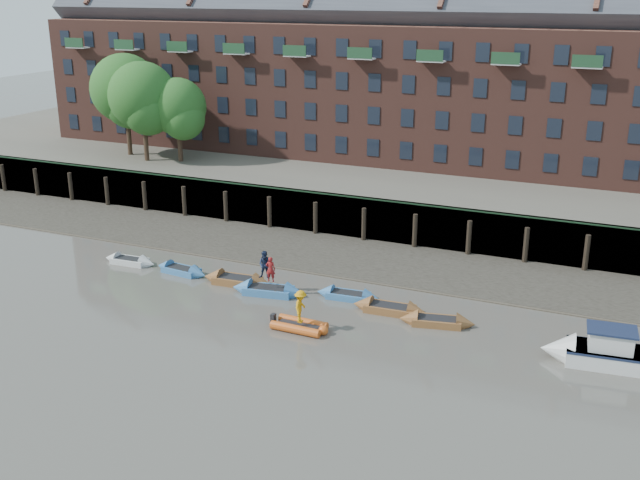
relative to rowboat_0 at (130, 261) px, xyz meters
The scene contains 19 objects.
ground 18.57m from the rowboat_0, 34.84° to the right, with size 220.00×220.00×0.00m, color #59554D.
foreshore 16.94m from the rowboat_0, 25.87° to the left, with size 110.00×8.00×0.50m, color #3D382F.
mud_band 15.76m from the rowboat_0, 14.67° to the left, with size 110.00×1.60×0.10m, color #4C4336.
river_wall 19.31m from the rowboat_0, 37.68° to the left, with size 110.00×1.23×3.30m.
bank_terrace 29.65m from the rowboat_0, 59.02° to the left, with size 110.00×28.00×3.20m, color #5E594D.
apartment_terrace 32.98m from the rowboat_0, 59.99° to the left, with size 80.60×15.56×20.98m.
tree_cluster 21.57m from the rowboat_0, 121.79° to the left, with size 11.76×7.74×9.40m.
rowboat_0 is the anchor object (origin of this frame).
rowboat_1 4.32m from the rowboat_0, ahead, with size 4.16×1.60×1.18m.
rowboat_2 8.78m from the rowboat_0, ahead, with size 4.91×1.75×1.40m.
rowboat_3 11.41m from the rowboat_0, ahead, with size 4.92×2.11×1.38m.
rowboat_4 16.25m from the rowboat_0, ahead, with size 4.16×1.48×1.18m.
rowboat_5 19.27m from the rowboat_0, ahead, with size 4.63×1.56×1.33m.
rowboat_6 22.31m from the rowboat_0, ahead, with size 4.49×2.12×1.25m.
rib_tender 16.20m from the rowboat_0, 17.42° to the right, with size 3.28×1.60×0.57m.
motor_launch 31.02m from the rowboat_0, ahead, with size 6.43×2.66×2.58m.
person_rower_a 11.75m from the rowboat_0, ahead, with size 0.59×0.39×1.62m, color maroon.
person_rower_b 11.21m from the rowboat_0, ahead, with size 0.88×0.68×1.80m, color #19233F.
person_rib_crew 16.28m from the rowboat_0, 17.72° to the right, with size 1.22×0.70×1.89m, color orange.
Camera 1 is at (16.45, -28.89, 18.38)m, focal length 42.00 mm.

